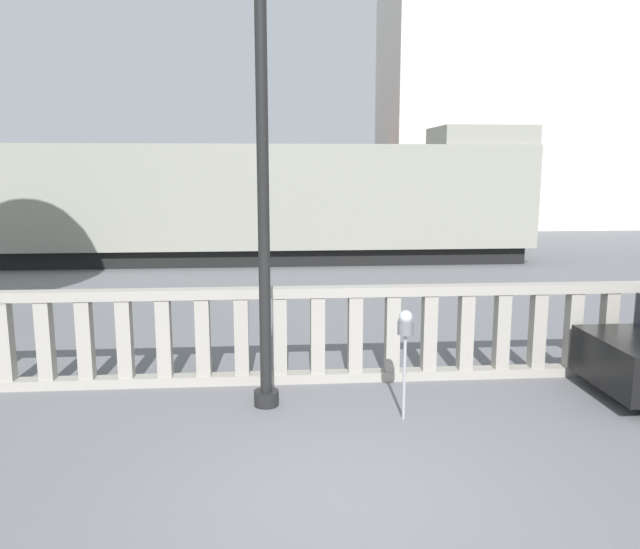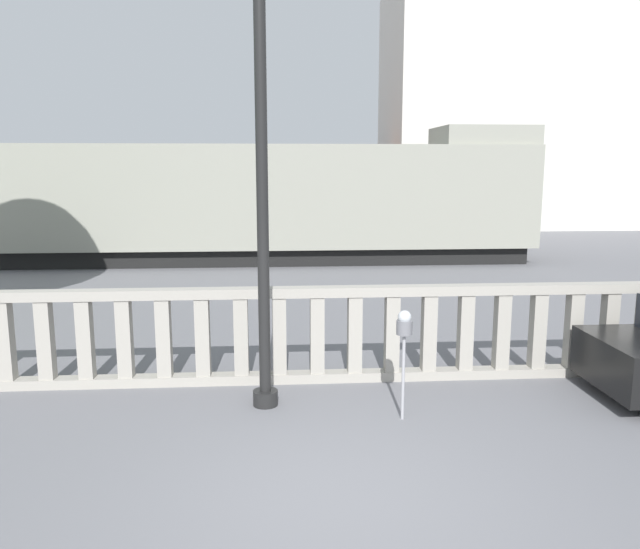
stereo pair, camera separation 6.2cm
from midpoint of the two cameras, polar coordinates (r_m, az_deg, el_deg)
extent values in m
plane|color=slate|center=(6.28, 1.84, -19.85)|extent=(160.00, 160.00, 0.00)
cube|color=#9E998E|center=(9.26, -0.41, -9.32)|extent=(12.96, 0.24, 0.14)
cube|color=#9E998E|center=(8.92, -0.42, -1.59)|extent=(12.96, 0.24, 0.14)
cube|color=#9E998E|center=(9.81, -27.03, -5.46)|extent=(0.20, 0.20, 1.13)
cube|color=#9E998E|center=(9.61, -24.00, -5.53)|extent=(0.20, 0.20, 1.13)
cube|color=#9E998E|center=(9.44, -20.85, -5.58)|extent=(0.20, 0.20, 1.13)
cube|color=#9E998E|center=(9.30, -17.59, -5.62)|extent=(0.20, 0.20, 1.13)
cube|color=#9E998E|center=(9.19, -14.25, -5.64)|extent=(0.20, 0.20, 1.13)
cube|color=#9E998E|center=(9.11, -10.84, -5.64)|extent=(0.20, 0.20, 1.13)
cube|color=#9E998E|center=(9.06, -7.38, -5.63)|extent=(0.20, 0.20, 1.13)
cube|color=#9E998E|center=(9.05, -3.89, -5.59)|extent=(0.20, 0.20, 1.13)
cube|color=#9E998E|center=(9.07, -0.42, -5.53)|extent=(0.20, 0.20, 1.13)
cube|color=#9E998E|center=(9.13, 3.03, -5.45)|extent=(0.20, 0.20, 1.13)
cube|color=#9E998E|center=(9.21, 6.43, -5.35)|extent=(0.20, 0.20, 1.13)
cube|color=#9E998E|center=(9.33, 9.75, -5.24)|extent=(0.20, 0.20, 1.13)
cube|color=#9E998E|center=(9.48, 12.98, -5.12)|extent=(0.20, 0.20, 1.13)
cube|color=#9E998E|center=(9.65, 16.09, -4.98)|extent=(0.20, 0.20, 1.13)
cube|color=#9E998E|center=(9.86, 19.09, -4.83)|extent=(0.20, 0.20, 1.13)
cube|color=#9E998E|center=(10.09, 21.95, -4.68)|extent=(0.20, 0.20, 1.13)
cube|color=#9E998E|center=(10.34, 24.68, -4.53)|extent=(0.20, 0.20, 1.13)
cylinder|color=black|center=(8.41, -5.14, -11.17)|extent=(0.33, 0.33, 0.20)
cylinder|color=black|center=(7.85, -5.47, 9.36)|extent=(0.15, 0.15, 5.70)
cylinder|color=#99999E|center=(7.87, 7.49, -9.27)|extent=(0.04, 0.04, 1.09)
cylinder|color=slate|center=(7.69, 7.60, -4.80)|extent=(0.20, 0.20, 0.17)
sphere|color=#B2B7BC|center=(7.66, 7.62, -3.87)|extent=(0.17, 0.17, 0.17)
cylinder|color=black|center=(10.21, 25.77, -6.99)|extent=(0.65, 0.18, 0.65)
cube|color=black|center=(21.25, -18.15, 1.70)|extent=(26.26, 2.31, 0.55)
cube|color=gray|center=(21.08, -18.43, 6.79)|extent=(26.80, 2.88, 3.23)
cube|color=gray|center=(21.59, 14.39, 12.13)|extent=(3.00, 2.60, 0.60)
cube|color=black|center=(31.13, 2.95, 4.63)|extent=(29.38, 2.09, 0.55)
cube|color=brown|center=(31.01, 2.98, 8.12)|extent=(29.97, 2.61, 3.24)
cube|color=brown|center=(35.37, 25.62, 10.51)|extent=(3.00, 2.35, 0.60)
cube|color=beige|center=(35.05, 16.69, 14.26)|extent=(12.80, 6.89, 12.07)
camera|label=1|loc=(0.03, -90.18, -0.03)|focal=35.00mm
camera|label=2|loc=(0.03, 89.82, 0.03)|focal=35.00mm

